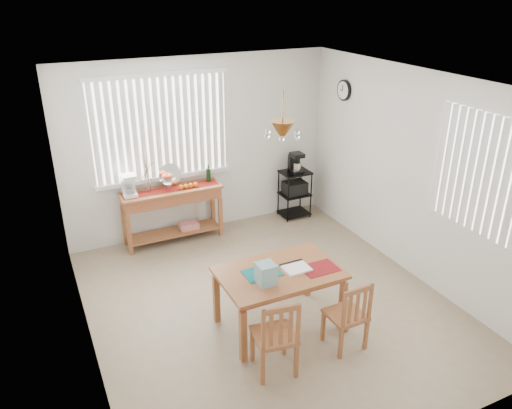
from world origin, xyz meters
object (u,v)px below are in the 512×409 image
cart_items (295,163)px  chair_left (276,337)px  wire_cart (295,190)px  chair_right (348,315)px  dining_table (279,278)px  sideboard (173,202)px

cart_items → chair_left: 3.64m
wire_cart → cart_items: bearing=90.0°
cart_items → chair_left: (-1.93, -3.04, -0.49)m
chair_right → wire_cart: bearing=70.2°
wire_cart → dining_table: bearing=-122.9°
chair_right → dining_table: bearing=126.3°
sideboard → cart_items: 2.02m
sideboard → chair_left: bearing=-88.6°
dining_table → chair_right: (0.46, -0.63, -0.22)m
chair_left → chair_right: 0.84m
sideboard → cart_items: bearing=-0.5°
cart_items → chair_left: cart_items is taller
chair_left → dining_table: bearing=59.7°
wire_cart → chair_left: chair_left is taller
cart_items → chair_right: size_ratio=0.40×
sideboard → chair_left: 3.07m
sideboard → chair_left: size_ratio=1.69×
dining_table → wire_cart: bearing=57.1°
chair_left → chair_right: chair_left is taller
dining_table → chair_right: bearing=-53.7°
sideboard → chair_right: bearing=-73.4°
wire_cart → cart_items: (0.00, 0.01, 0.45)m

